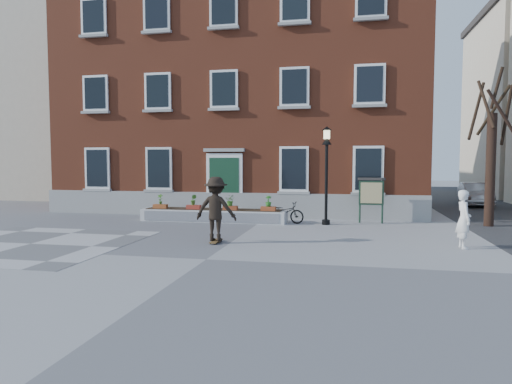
% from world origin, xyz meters
% --- Properties ---
extents(ground, '(100.00, 100.00, 0.00)m').
position_xyz_m(ground, '(0.00, 0.00, 0.00)').
color(ground, gray).
rests_on(ground, ground).
extents(checker_patch, '(6.00, 6.00, 0.01)m').
position_xyz_m(checker_patch, '(-6.00, 1.00, 0.01)').
color(checker_patch, '#58585A').
rests_on(checker_patch, ground).
extents(distant_building, '(10.00, 12.00, 13.00)m').
position_xyz_m(distant_building, '(-18.00, 20.00, 6.50)').
color(distant_building, '#BDB198').
rests_on(distant_building, ground).
extents(bicycle, '(1.76, 0.89, 0.89)m').
position_xyz_m(bicycle, '(1.00, 7.28, 0.44)').
color(bicycle, black).
rests_on(bicycle, ground).
extents(parked_car, '(1.64, 4.05, 1.31)m').
position_xyz_m(parked_car, '(10.63, 16.62, 0.65)').
color(parked_car, '#A5A7AA').
rests_on(parked_car, ground).
extents(bystander, '(0.48, 0.67, 1.72)m').
position_xyz_m(bystander, '(6.94, 3.00, 0.86)').
color(bystander, white).
rests_on(bystander, ground).
extents(brick_building, '(18.40, 10.85, 12.60)m').
position_xyz_m(brick_building, '(-2.00, 13.98, 6.30)').
color(brick_building, brown).
rests_on(brick_building, ground).
extents(planter_assembly, '(6.20, 1.12, 1.15)m').
position_xyz_m(planter_assembly, '(-1.99, 7.18, 0.31)').
color(planter_assembly, silver).
rests_on(planter_assembly, ground).
extents(bare_tree, '(1.83, 1.83, 6.16)m').
position_xyz_m(bare_tree, '(9.01, 8.01, 2.79)').
color(bare_tree, black).
rests_on(bare_tree, ground).
extents(lamp_post, '(0.40, 0.40, 3.93)m').
position_xyz_m(lamp_post, '(2.72, 7.15, 2.54)').
color(lamp_post, black).
rests_on(lamp_post, ground).
extents(notice_board, '(1.10, 0.16, 1.87)m').
position_xyz_m(notice_board, '(4.51, 7.99, 1.26)').
color(notice_board, '#183120').
rests_on(notice_board, ground).
extents(skateboarder, '(1.30, 0.78, 2.07)m').
position_xyz_m(skateboarder, '(-0.44, 2.36, 1.07)').
color(skateboarder, brown).
rests_on(skateboarder, ground).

